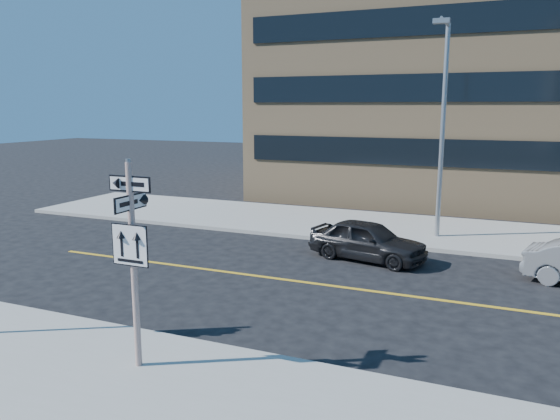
% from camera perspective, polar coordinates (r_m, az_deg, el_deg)
% --- Properties ---
extents(ground, '(120.00, 120.00, 0.00)m').
position_cam_1_polar(ground, '(13.43, -7.89, -11.90)').
color(ground, black).
rests_on(ground, ground).
extents(sign_pole, '(0.92, 0.92, 4.06)m').
position_cam_1_polar(sign_pole, '(10.69, -15.13, -4.34)').
color(sign_pole, white).
rests_on(sign_pole, near_sidewalk).
extents(parked_car_a, '(2.42, 4.26, 1.37)m').
position_cam_1_polar(parked_car_a, '(18.77, 9.14, -3.14)').
color(parked_car_a, black).
rests_on(parked_car_a, ground).
extents(streetlight_a, '(0.55, 2.25, 8.00)m').
position_cam_1_polar(streetlight_a, '(21.50, 16.62, 9.28)').
color(streetlight_a, gray).
rests_on(streetlight_a, far_sidewalk).
extents(building_brick, '(18.00, 18.00, 18.00)m').
position_cam_1_polar(building_brick, '(36.08, 16.41, 16.48)').
color(building_brick, tan).
rests_on(building_brick, ground).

